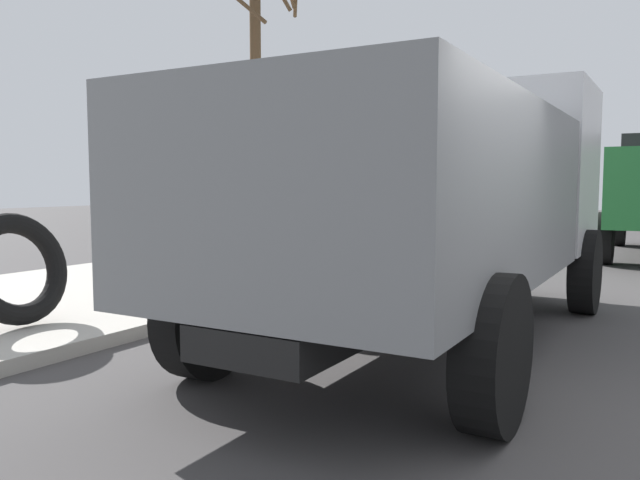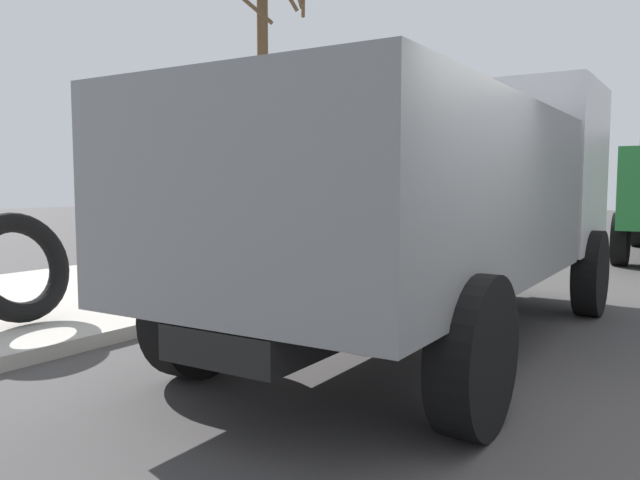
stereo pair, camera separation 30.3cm
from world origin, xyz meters
name	(u,v)px [view 2 (the right image)]	position (x,y,z in m)	size (l,w,h in m)	color
ground_plane	(481,425)	(0.00, 0.00, 0.00)	(80.00, 80.00, 0.00)	#423F3F
loose_tire	(18,267)	(-0.26, 5.15, 0.78)	(1.24, 1.24, 0.22)	black
stop_sign	(215,175)	(2.39, 4.65, 1.81)	(0.76, 0.08, 2.39)	gray
dump_truck_gray	(439,191)	(2.27, 1.28, 1.61)	(7.04, 2.89, 3.00)	slate
bare_tree	(265,99)	(4.34, 5.28, 3.12)	(1.61, 1.43, 5.69)	#4C3823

